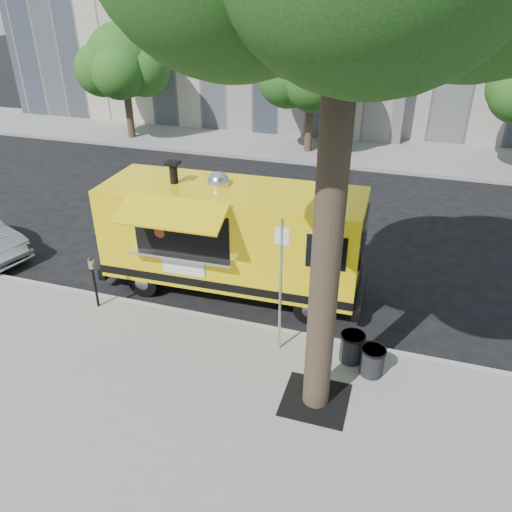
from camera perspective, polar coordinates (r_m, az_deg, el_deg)
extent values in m
plane|color=black|center=(12.44, -2.39, -5.31)|extent=(120.00, 120.00, 0.00)
cube|color=gray|center=(9.61, -10.94, -17.62)|extent=(60.00, 6.00, 0.15)
cube|color=#999993|center=(11.69, -3.96, -7.42)|extent=(60.00, 0.14, 0.16)
cube|color=gray|center=(24.43, 8.68, 11.97)|extent=(60.00, 5.00, 0.15)
cylinder|color=#33261C|center=(7.79, 8.15, 1.30)|extent=(0.48, 0.48, 6.50)
cube|color=black|center=(9.71, 6.79, -15.98)|extent=(1.20, 1.20, 0.02)
cylinder|color=#33261C|center=(26.43, -14.30, 15.78)|extent=(0.36, 0.36, 2.60)
sphere|color=#1C4C14|center=(26.05, -14.95, 20.80)|extent=(3.42, 3.42, 3.42)
cylinder|color=#33261C|center=(23.49, 6.10, 14.94)|extent=(0.36, 0.36, 2.60)
sphere|color=#1C4C14|center=(23.05, 6.42, 20.74)|extent=(3.60, 3.60, 3.60)
cylinder|color=silver|center=(9.91, 2.82, -3.68)|extent=(0.06, 0.06, 3.00)
cube|color=white|center=(9.35, 2.98, 2.29)|extent=(0.28, 0.02, 0.35)
cylinder|color=black|center=(12.35, -17.89, -3.42)|extent=(0.06, 0.06, 1.05)
cube|color=silver|center=(12.04, -18.32, -0.89)|extent=(0.10, 0.08, 0.22)
sphere|color=black|center=(11.98, -18.42, -0.35)|extent=(0.11, 0.11, 0.11)
cube|color=yellow|center=(12.20, -2.72, 2.69)|extent=(6.31, 2.30, 2.26)
cube|color=black|center=(12.63, -2.62, -1.06)|extent=(6.33, 2.32, 0.21)
cube|color=black|center=(12.25, 11.82, -4.15)|extent=(0.24, 2.02, 0.29)
cube|color=black|center=(14.01, -15.15, -0.15)|extent=(0.24, 2.02, 0.29)
cube|color=black|center=(11.51, 12.27, 2.36)|extent=(0.10, 1.69, 0.91)
cylinder|color=black|center=(11.62, 6.24, -5.91)|extent=(0.78, 0.29, 0.77)
cylinder|color=black|center=(13.11, 7.66, -1.67)|extent=(0.78, 0.29, 0.77)
cylinder|color=black|center=(12.85, -12.65, -2.84)|extent=(0.78, 0.29, 0.77)
cylinder|color=black|center=(14.20, -9.40, 0.72)|extent=(0.78, 0.29, 0.77)
cube|color=black|center=(11.51, -8.44, 2.72)|extent=(2.31, 0.25, 1.01)
cube|color=silver|center=(11.63, -8.56, -0.03)|extent=(2.52, 0.43, 0.06)
cube|color=yellow|center=(10.81, -9.76, 4.85)|extent=(2.43, 0.98, 0.41)
cube|color=white|center=(11.83, -8.30, -1.11)|extent=(1.06, 0.07, 0.48)
cylinder|color=black|center=(12.19, -9.40, 9.29)|extent=(0.19, 0.19, 0.53)
sphere|color=silver|center=(12.03, -4.31, 8.35)|extent=(0.54, 0.54, 0.54)
sphere|color=#9C4622|center=(11.98, -10.19, 3.38)|extent=(0.81, 0.81, 0.81)
cylinder|color=#FF590C|center=(11.85, -10.60, 2.35)|extent=(0.33, 0.13, 0.33)
cylinder|color=black|center=(10.47, 10.89, -10.20)|extent=(0.48, 0.48, 0.62)
cylinder|color=black|center=(10.30, 11.04, -8.94)|extent=(0.52, 0.52, 0.04)
cylinder|color=black|center=(10.24, 13.16, -11.64)|extent=(0.46, 0.46, 0.59)
cylinder|color=black|center=(10.07, 13.33, -10.44)|extent=(0.49, 0.49, 0.04)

